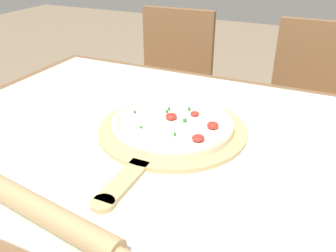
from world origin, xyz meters
name	(u,v)px	position (x,y,z in m)	size (l,w,h in m)	color
dining_table	(166,164)	(0.00, 0.00, 0.64)	(1.39, 1.00, 0.73)	brown
towel_cloth	(166,135)	(0.00, 0.00, 0.74)	(1.31, 0.92, 0.00)	silver
pizza_peel	(170,132)	(0.01, 0.01, 0.75)	(0.40, 0.57, 0.01)	tan
pizza	(173,123)	(0.01, 0.02, 0.76)	(0.33, 0.33, 0.04)	beige
rolling_pin	(37,208)	(-0.08, -0.39, 0.76)	(0.48, 0.10, 0.05)	tan
chair_left	(171,86)	(-0.36, 0.83, 0.52)	(0.41, 0.41, 0.90)	brown
chair_right	(309,109)	(0.33, 0.83, 0.52)	(0.40, 0.40, 0.90)	brown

